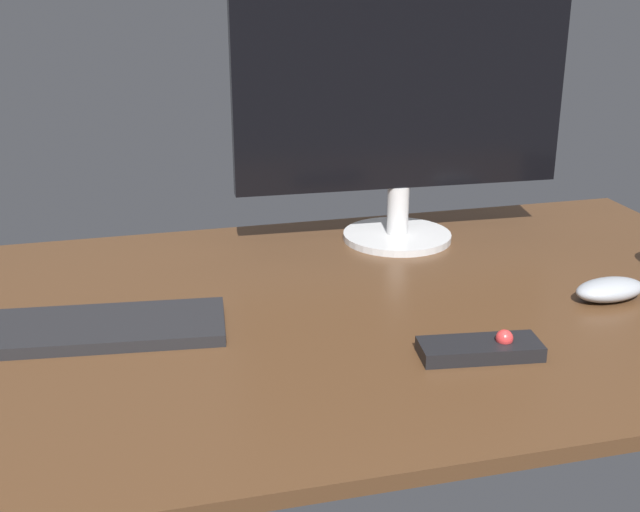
{
  "coord_description": "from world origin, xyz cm",
  "views": [
    {
      "loc": [
        -33.13,
        -107.92,
        51.26
      ],
      "look_at": [
        -3.68,
        6.29,
        8.0
      ],
      "focal_mm": 45.96,
      "sensor_mm": 36.0,
      "label": 1
    }
  ],
  "objects_px": {
    "computer_mouse": "(610,290)",
    "media_remote": "(481,348)",
    "keyboard": "(63,330)",
    "monitor": "(402,99)"
  },
  "relations": [
    {
      "from": "computer_mouse",
      "to": "media_remote",
      "type": "relative_size",
      "value": 0.69
    },
    {
      "from": "keyboard",
      "to": "computer_mouse",
      "type": "distance_m",
      "value": 0.81
    },
    {
      "from": "monitor",
      "to": "computer_mouse",
      "type": "bearing_deg",
      "value": -55.54
    },
    {
      "from": "monitor",
      "to": "media_remote",
      "type": "bearing_deg",
      "value": -93.71
    },
    {
      "from": "monitor",
      "to": "keyboard",
      "type": "xyz_separation_m",
      "value": [
        -0.58,
        -0.27,
        -0.25
      ]
    },
    {
      "from": "monitor",
      "to": "computer_mouse",
      "type": "relative_size",
      "value": 5.17
    },
    {
      "from": "keyboard",
      "to": "media_remote",
      "type": "xyz_separation_m",
      "value": [
        0.53,
        -0.2,
        0.0
      ]
    },
    {
      "from": "keyboard",
      "to": "computer_mouse",
      "type": "bearing_deg",
      "value": 0.86
    },
    {
      "from": "keyboard",
      "to": "monitor",
      "type": "bearing_deg",
      "value": 31.35
    },
    {
      "from": "keyboard",
      "to": "media_remote",
      "type": "relative_size",
      "value": 2.67
    }
  ]
}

